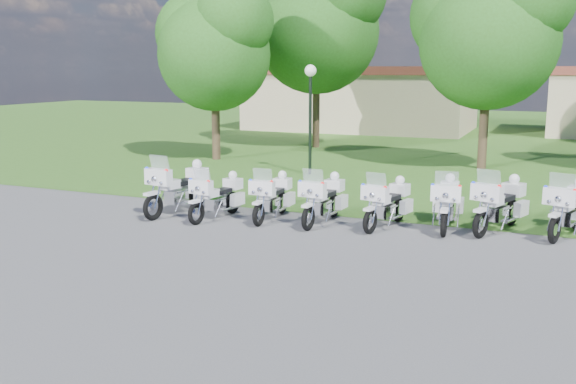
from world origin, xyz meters
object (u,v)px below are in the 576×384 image
at_px(motorcycle_1, 218,196).
at_px(motorcycle_2, 273,196).
at_px(lamp_post, 310,92).
at_px(motorcycle_4, 388,203).
at_px(motorcycle_0, 179,187).
at_px(motorcycle_7, 569,208).
at_px(motorcycle_3, 324,199).
at_px(motorcycle_5, 447,202).
at_px(motorcycle_6, 500,204).

height_order(motorcycle_1, motorcycle_2, motorcycle_2).
distance_m(motorcycle_1, lamp_post, 8.13).
distance_m(motorcycle_1, motorcycle_2, 1.49).
relative_size(motorcycle_2, motorcycle_4, 1.00).
relative_size(motorcycle_0, motorcycle_4, 1.16).
bearing_deg(motorcycle_0, motorcycle_7, -162.87).
xyz_separation_m(motorcycle_1, lamp_post, (-0.34, 7.73, 2.51)).
bearing_deg(motorcycle_7, motorcycle_0, 25.74).
bearing_deg(motorcycle_4, motorcycle_1, 23.11).
bearing_deg(motorcycle_1, lamp_post, -78.65).
xyz_separation_m(motorcycle_4, lamp_post, (-4.79, 6.85, 2.49)).
bearing_deg(motorcycle_4, motorcycle_2, 18.89).
bearing_deg(motorcycle_0, motorcycle_2, -164.38).
xyz_separation_m(motorcycle_0, lamp_post, (0.97, 7.58, 2.40)).
bearing_deg(motorcycle_2, motorcycle_7, -171.60).
distance_m(motorcycle_0, motorcycle_3, 4.15).
relative_size(motorcycle_0, motorcycle_3, 1.12).
distance_m(motorcycle_5, motorcycle_6, 1.27).
bearing_deg(motorcycle_4, motorcycle_3, 20.54).
height_order(motorcycle_1, lamp_post, lamp_post).
bearing_deg(motorcycle_3, motorcycle_4, -167.66).
relative_size(motorcycle_4, lamp_post, 0.53).
bearing_deg(motorcycle_4, motorcycle_6, -153.54).
distance_m(motorcycle_1, motorcycle_4, 4.54).
bearing_deg(motorcycle_5, motorcycle_1, 7.25).
bearing_deg(motorcycle_0, lamp_post, -89.27).
bearing_deg(motorcycle_6, motorcycle_4, 33.90).
relative_size(motorcycle_4, motorcycle_6, 0.94).
bearing_deg(motorcycle_0, motorcycle_1, -178.23).
distance_m(motorcycle_0, motorcycle_2, 2.73).
xyz_separation_m(motorcycle_4, motorcycle_7, (4.26, 0.88, 0.05)).
bearing_deg(motorcycle_7, motorcycle_1, 27.99).
relative_size(motorcycle_4, motorcycle_5, 0.94).
height_order(motorcycle_3, motorcycle_5, motorcycle_5).
distance_m(motorcycle_0, motorcycle_5, 7.29).
bearing_deg(motorcycle_6, motorcycle_1, 31.82).
bearing_deg(motorcycle_2, motorcycle_1, 18.62).
relative_size(motorcycle_5, lamp_post, 0.57).
bearing_deg(motorcycle_1, motorcycle_0, 2.56).
bearing_deg(motorcycle_0, motorcycle_6, -162.42).
height_order(motorcycle_0, motorcycle_1, motorcycle_0).
distance_m(motorcycle_0, motorcycle_4, 5.81).
bearing_deg(motorcycle_0, motorcycle_3, -165.28).
relative_size(motorcycle_2, motorcycle_6, 0.94).
bearing_deg(motorcycle_6, motorcycle_7, -153.87).
height_order(motorcycle_2, motorcycle_3, motorcycle_3).
xyz_separation_m(motorcycle_0, motorcycle_4, (5.76, 0.73, -0.10)).
distance_m(motorcycle_5, lamp_post, 9.25).
bearing_deg(motorcycle_2, motorcycle_4, -174.38).
relative_size(motorcycle_1, lamp_post, 0.53).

